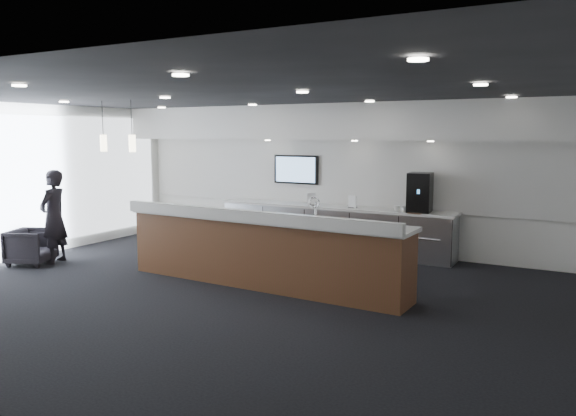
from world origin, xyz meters
The scene contains 22 objects.
ground centered at (0.00, 0.00, 0.00)m, with size 10.00×10.00×0.00m, color black.
ceiling centered at (0.00, 0.00, 3.00)m, with size 10.00×8.00×0.02m, color black.
back_wall centered at (0.00, 4.00, 1.50)m, with size 10.00×0.02×3.00m, color white.
left_wall centered at (-5.00, 0.00, 1.50)m, with size 0.02×8.00×3.00m, color white.
soffit_bulkhead centered at (0.00, 3.55, 2.65)m, with size 10.00×0.90×0.70m, color silver.
alcove_panel centered at (0.00, 3.97, 1.60)m, with size 9.80×0.06×1.40m, color silver.
window_blinds_wall centered at (-4.96, 0.00, 1.50)m, with size 0.04×7.36×2.55m, color #CEE6F8.
back_credenza centered at (0.00, 3.64, 0.48)m, with size 5.06×0.66×0.95m.
wall_tv centered at (-1.00, 3.91, 1.65)m, with size 1.05×0.08×0.62m.
pendant_left centered at (-2.40, 0.80, 2.25)m, with size 0.12×0.12×0.30m, color #F6EBC0.
pendant_right centered at (-3.10, 0.80, 2.25)m, with size 0.12×0.12×0.30m, color #F6EBC0.
ceiling_can_lights centered at (0.00, 0.00, 2.97)m, with size 7.00×5.00×0.02m, color white, non-canonical shape.
service_counter centered at (0.13, 0.67, 0.58)m, with size 4.97×0.99×1.49m.
coffee_machine centered at (1.81, 3.61, 1.32)m, with size 0.47×0.58×0.74m.
info_sign_left centered at (-0.43, 3.53, 1.07)m, with size 0.18×0.02×0.25m, color silver.
info_sign_right centered at (0.47, 3.55, 1.07)m, with size 0.18×0.02×0.24m, color silver.
armchair centered at (-4.40, -0.16, 0.33)m, with size 0.71×0.73×0.67m, color black.
lounge_guest centered at (-4.15, 0.17, 0.88)m, with size 0.64×0.42×1.75m, color black.
cup_0 centered at (1.82, 3.53, 1.00)m, with size 0.11×0.11×0.10m, color white.
cup_1 centered at (1.68, 3.53, 1.00)m, with size 0.11×0.11×0.10m, color white.
cup_2 centered at (1.54, 3.53, 1.00)m, with size 0.11×0.11×0.10m, color white.
cup_3 centered at (1.40, 3.53, 1.00)m, with size 0.11×0.11×0.10m, color white.
Camera 1 is at (4.76, -6.77, 2.41)m, focal length 35.00 mm.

